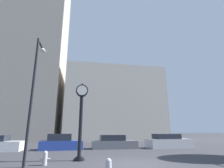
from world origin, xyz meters
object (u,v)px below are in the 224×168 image
car_blue (61,143)px  fire_hydrant_far (45,158)px  car_grey (114,143)px  street_clock (81,113)px  car_silver (168,142)px  fire_hydrant_near (109,168)px  street_lamp_left (36,79)px

car_blue → fire_hydrant_far: size_ratio=5.58×
car_grey → street_clock: bearing=-116.6°
car_silver → fire_hydrant_far: bearing=-149.0°
fire_hydrant_far → car_silver: bearing=34.3°
street_clock → fire_hydrant_far: 3.25m
fire_hydrant_near → street_lamp_left: bearing=141.0°
street_clock → car_silver: street_clock is taller
car_silver → street_lamp_left: (-11.74, -7.52, 3.99)m
car_silver → street_lamp_left: street_lamp_left is taller
street_lamp_left → car_silver: bearing=32.6°
car_grey → car_silver: car_silver is taller
street_clock → fire_hydrant_near: (1.11, -4.30, -2.48)m
street_clock → fire_hydrant_far: (-1.76, -1.13, -2.48)m
car_grey → fire_hydrant_far: 9.34m
fire_hydrant_near → street_lamp_left: (-3.76, 3.05, 4.21)m
street_clock → car_grey: bearing=62.9°
car_blue → car_grey: 5.11m
street_clock → car_grey: street_clock is taller
car_blue → car_silver: car_blue is taller
fire_hydrant_near → fire_hydrant_far: size_ratio=1.02×
street_clock → fire_hydrant_far: bearing=-147.3°
fire_hydrant_near → fire_hydrant_far: 4.27m
car_grey → car_blue: bearing=-177.6°
fire_hydrant_near → car_grey: bearing=78.2°
car_blue → street_lamp_left: (-0.96, -7.73, 3.98)m
fire_hydrant_near → street_lamp_left: street_lamp_left is taller
street_clock → street_lamp_left: 3.41m
fire_hydrant_near → fire_hydrant_far: (-2.87, 3.16, -0.01)m
car_silver → fire_hydrant_near: bearing=-130.4°
fire_hydrant_far → street_clock: bearing=32.7°
street_clock → car_silver: 11.27m
street_clock → car_blue: street_clock is taller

